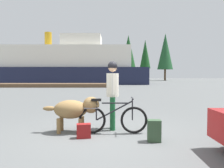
# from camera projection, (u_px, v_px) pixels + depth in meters

# --- Properties ---
(ground_plane) EXTENTS (160.00, 160.00, 0.00)m
(ground_plane) POSITION_uv_depth(u_px,v_px,m) (103.00, 135.00, 5.12)
(ground_plane) COLOR #595B5B
(bicycle) EXTENTS (1.69, 0.44, 0.89)m
(bicycle) POSITION_uv_depth(u_px,v_px,m) (112.00, 119.00, 5.22)
(bicycle) COLOR black
(bicycle) RESTS_ON ground_plane
(person_cyclist) EXTENTS (0.32, 0.53, 1.80)m
(person_cyclist) POSITION_uv_depth(u_px,v_px,m) (112.00, 88.00, 5.60)
(person_cyclist) COLOR #19592D
(person_cyclist) RESTS_ON ground_plane
(dog) EXTENTS (1.42, 0.55, 0.89)m
(dog) POSITION_uv_depth(u_px,v_px,m) (74.00, 109.00, 5.33)
(dog) COLOR olive
(dog) RESTS_ON ground_plane
(backpack) EXTENTS (0.29, 0.21, 0.47)m
(backpack) POSITION_uv_depth(u_px,v_px,m) (153.00, 131.00, 4.60)
(backpack) COLOR #334C33
(backpack) RESTS_ON ground_plane
(handbag_pannier) EXTENTS (0.34, 0.23, 0.33)m
(handbag_pannier) POSITION_uv_depth(u_px,v_px,m) (83.00, 131.00, 4.86)
(handbag_pannier) COLOR maroon
(handbag_pannier) RESTS_ON ground_plane
(dock_pier) EXTENTS (15.48, 2.92, 0.40)m
(dock_pier) POSITION_uv_depth(u_px,v_px,m) (49.00, 85.00, 24.91)
(dock_pier) COLOR brown
(dock_pier) RESTS_ON ground_plane
(ferry_boat) EXTENTS (24.67, 8.77, 8.11)m
(ferry_boat) POSITION_uv_depth(u_px,v_px,m) (67.00, 66.00, 33.76)
(ferry_boat) COLOR #191E38
(ferry_boat) RESTS_ON ground_plane
(pine_tree_far_left) EXTENTS (4.37, 4.37, 11.43)m
(pine_tree_far_left) POSITION_uv_depth(u_px,v_px,m) (48.00, 52.00, 51.39)
(pine_tree_far_left) COLOR #4C331E
(pine_tree_far_left) RESTS_ON ground_plane
(pine_tree_center) EXTENTS (3.97, 3.97, 11.24)m
(pine_tree_center) POSITION_uv_depth(u_px,v_px,m) (128.00, 53.00, 53.04)
(pine_tree_center) COLOR #4C331E
(pine_tree_center) RESTS_ON ground_plane
(pine_tree_far_right) EXTENTS (3.72, 3.72, 11.37)m
(pine_tree_far_right) POSITION_uv_depth(u_px,v_px,m) (164.00, 52.00, 51.40)
(pine_tree_far_right) COLOR #4C331E
(pine_tree_far_right) RESTS_ON ground_plane
(pine_tree_mid_back) EXTENTS (2.86, 2.86, 10.70)m
(pine_tree_mid_back) POSITION_uv_depth(u_px,v_px,m) (144.00, 54.00, 56.62)
(pine_tree_mid_back) COLOR #4C331E
(pine_tree_mid_back) RESTS_ON ground_plane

